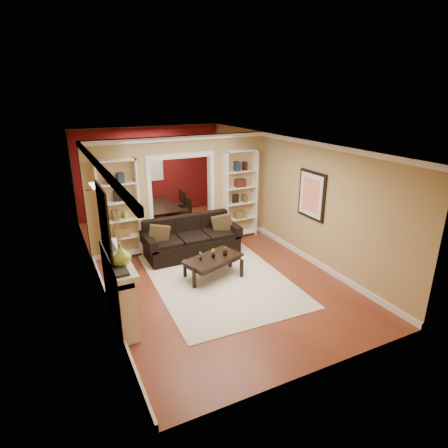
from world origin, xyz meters
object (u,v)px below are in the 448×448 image
coffee_table (213,267)px  bookshelf_left (119,210)px  dining_table (160,214)px  sofa (192,237)px  bookshelf_right (240,194)px  fireplace (120,288)px

coffee_table → bookshelf_left: bookshelf_left is taller
coffee_table → bookshelf_left: (-1.47, 1.86, 0.93)m
coffee_table → dining_table: size_ratio=0.70×
sofa → coffee_table: (-0.03, -1.28, -0.21)m
bookshelf_right → coffee_table: bearing=-131.2°
coffee_table → dining_table: (-0.01, 3.68, 0.07)m
coffee_table → fireplace: 2.15m
bookshelf_right → fireplace: 4.47m
sofa → dining_table: 2.40m
coffee_table → bookshelf_left: 2.55m
bookshelf_right → bookshelf_left: bearing=180.0°
bookshelf_left → bookshelf_right: (3.10, 0.00, 0.00)m
bookshelf_left → dining_table: bookshelf_left is taller
sofa → bookshelf_left: bearing=158.9°
sofa → coffee_table: bearing=-91.4°
dining_table → fireplace: bearing=155.3°
bookshelf_right → dining_table: (-1.64, 1.82, -0.85)m
bookshelf_left → bookshelf_right: bearing=0.0°
bookshelf_right → sofa: bearing=-160.0°
bookshelf_left → dining_table: 2.48m
bookshelf_left → dining_table: bearing=51.2°
sofa → dining_table: bearing=91.0°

